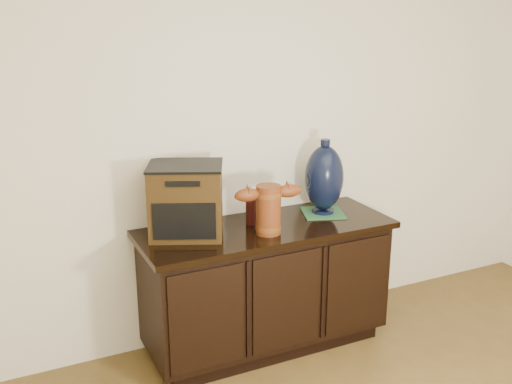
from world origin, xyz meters
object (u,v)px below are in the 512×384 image
tv_radio (186,200)px  spray_can (251,210)px  lamp_base (324,178)px  sideboard (266,285)px  terracotta_vessel (268,207)px

tv_radio → spray_can: (0.38, 0.00, -0.11)m
lamp_base → spray_can: bearing=177.4°
lamp_base → spray_can: size_ratio=2.57×
sideboard → tv_radio: tv_radio is taller
terracotta_vessel → lamp_base: lamp_base is taller
tv_radio → spray_can: tv_radio is taller
lamp_base → spray_can: lamp_base is taller
lamp_base → spray_can: 0.49m
sideboard → lamp_base: lamp_base is taller
sideboard → tv_radio: size_ratio=3.02×
sideboard → tv_radio: bearing=171.3°
spray_can → sideboard: bearing=-49.0°
spray_can → tv_radio: bearing=-179.5°
sideboard → lamp_base: size_ratio=3.27×
lamp_base → tv_radio: bearing=178.8°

